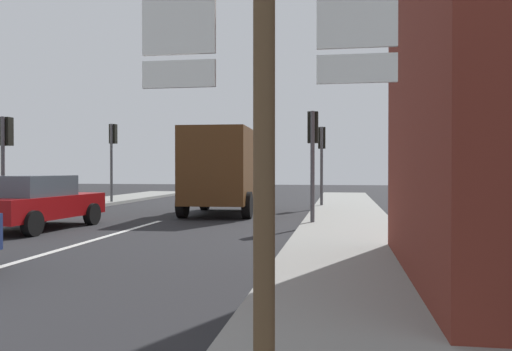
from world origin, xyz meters
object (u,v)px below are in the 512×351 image
traffic_light_far_left (113,145)px  traffic_light_near_left (6,144)px  traffic_light_near_right (313,141)px  sedan_far (35,202)px  route_sign_post (264,128)px  traffic_light_far_right (322,148)px  delivery_truck (223,169)px

traffic_light_far_left → traffic_light_near_left: (0.00, -7.78, -0.33)m
traffic_light_near_left → traffic_light_near_right: bearing=0.2°
sedan_far → traffic_light_near_right: (7.41, 2.03, 1.68)m
traffic_light_near_left → route_sign_post: bearing=-49.3°
traffic_light_far_right → sedan_far: bearing=-129.6°
traffic_light_near_right → traffic_light_near_left: size_ratio=1.00×
route_sign_post → traffic_light_far_left: size_ratio=0.86×
traffic_light_near_right → traffic_light_far_left: (-9.67, 7.74, 0.32)m
route_sign_post → traffic_light_far_left: bearing=117.2°
route_sign_post → traffic_light_far_left: 21.85m
sedan_far → traffic_light_near_right: size_ratio=1.31×
traffic_light_near_right → delivery_truck: bearing=135.5°
delivery_truck → traffic_light_near_right: (3.42, -3.36, 0.79)m
traffic_light_far_right → route_sign_post: bearing=-89.0°
traffic_light_near_left → sedan_far: bearing=-41.4°
traffic_light_far_left → delivery_truck: bearing=-35.0°
route_sign_post → traffic_light_far_right: 18.61m
delivery_truck → traffic_light_far_left: size_ratio=1.36×
sedan_far → route_sign_post: route_sign_post is taller
route_sign_post → traffic_light_near_right: traffic_light_near_right is taller
route_sign_post → delivery_truck: bearing=104.0°
traffic_light_far_left → traffic_light_far_right: size_ratio=1.10×
traffic_light_near_left → traffic_light_far_left: bearing=90.0°
delivery_truck → traffic_light_near_right: size_ratio=1.54×
route_sign_post → sedan_far: bearing=128.7°
delivery_truck → route_sign_post: route_sign_post is taller
delivery_truck → traffic_light_far_right: traffic_light_far_right is taller
traffic_light_far_right → traffic_light_near_left: bearing=-144.2°
traffic_light_far_left → traffic_light_far_right: (9.67, -0.81, -0.24)m
sedan_far → traffic_light_near_left: bearing=138.6°
route_sign_post → traffic_light_near_right: bearing=91.6°
traffic_light_near_right → traffic_light_far_right: traffic_light_far_right is taller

